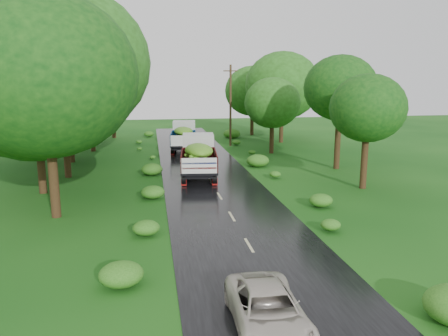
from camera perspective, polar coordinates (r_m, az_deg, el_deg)
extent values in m
plane|color=#0E3F0D|center=(18.72, 3.30, -10.09)|extent=(120.00, 120.00, 0.00)
cube|color=black|center=(23.34, 0.58, -5.61)|extent=(6.50, 80.00, 0.02)
cube|color=#BFB78C|center=(15.18, 6.76, -15.47)|extent=(0.12, 1.60, 0.00)
cube|color=#BFB78C|center=(18.71, 3.30, -10.03)|extent=(0.12, 1.60, 0.00)
cube|color=#BFB78C|center=(22.40, 1.03, -6.32)|extent=(0.12, 1.60, 0.00)
cube|color=#BFB78C|center=(26.18, -0.58, -3.67)|extent=(0.12, 1.60, 0.00)
cube|color=#BFB78C|center=(30.02, -1.76, -1.69)|extent=(0.12, 1.60, 0.00)
cube|color=#BFB78C|center=(33.89, -2.68, -0.16)|extent=(0.12, 1.60, 0.00)
cube|color=#BFB78C|center=(37.79, -3.41, 1.05)|extent=(0.12, 1.60, 0.00)
cube|color=#BFB78C|center=(41.71, -4.00, 2.04)|extent=(0.12, 1.60, 0.00)
cube|color=#BFB78C|center=(45.64, -4.49, 2.86)|extent=(0.12, 1.60, 0.00)
cube|color=#BFB78C|center=(49.59, -4.90, 3.54)|extent=(0.12, 1.60, 0.00)
cube|color=#BFB78C|center=(53.54, -5.25, 4.13)|extent=(0.12, 1.60, 0.00)
cube|color=#BFB78C|center=(57.50, -5.56, 4.63)|extent=(0.12, 1.60, 0.00)
cube|color=black|center=(31.15, -3.31, 0.02)|extent=(2.37, 6.04, 0.29)
cylinder|color=black|center=(33.28, -5.10, 0.47)|extent=(0.39, 1.07, 1.05)
cylinder|color=black|center=(33.30, -1.61, 0.52)|extent=(0.39, 1.07, 1.05)
cylinder|color=black|center=(29.87, -5.22, -0.81)|extent=(0.39, 1.07, 1.05)
cylinder|color=black|center=(29.89, -1.33, -0.76)|extent=(0.39, 1.07, 1.05)
cylinder|color=black|center=(28.83, -5.26, -1.27)|extent=(0.39, 1.07, 1.05)
cylinder|color=black|center=(28.85, -1.23, -1.21)|extent=(0.39, 1.07, 1.05)
cube|color=maroon|center=(28.53, -5.27, -1.88)|extent=(0.36, 0.08, 0.47)
cube|color=maroon|center=(28.55, -1.19, -1.82)|extent=(0.36, 0.08, 0.47)
cube|color=silver|center=(33.26, -3.38, 2.76)|extent=(2.49, 2.20, 1.99)
cube|color=black|center=(30.02, -3.29, 0.03)|extent=(2.83, 4.71, 0.17)
cube|color=#4B0D0E|center=(29.92, -5.53, 1.09)|extent=(0.52, 4.49, 0.99)
cube|color=#4B0D0E|center=(29.95, -1.08, 1.15)|extent=(0.52, 4.49, 0.99)
cube|color=#4B0D0E|center=(32.09, -3.35, 1.84)|extent=(2.41, 0.32, 0.99)
cube|color=silver|center=(27.74, -3.24, 0.30)|extent=(2.41, 0.32, 0.99)
ellipsoid|color=#448C19|center=(29.80, -3.31, 2.31)|extent=(2.38, 3.96, 1.05)
cube|color=black|center=(42.79, -5.27, 3.12)|extent=(2.31, 5.82, 0.28)
cylinder|color=black|center=(44.89, -6.44, 3.29)|extent=(0.38, 1.03, 1.01)
cylinder|color=black|center=(44.84, -3.95, 3.33)|extent=(0.38, 1.03, 1.01)
cylinder|color=black|center=(41.58, -6.66, 2.63)|extent=(0.38, 1.03, 1.01)
cylinder|color=black|center=(41.52, -3.96, 2.67)|extent=(0.38, 1.03, 1.01)
cylinder|color=black|center=(40.56, -6.73, 2.41)|extent=(0.38, 1.03, 1.01)
cylinder|color=black|center=(40.50, -3.97, 2.45)|extent=(0.38, 1.03, 1.01)
cube|color=maroon|center=(40.26, -6.75, 2.02)|extent=(0.34, 0.08, 0.45)
cube|color=maroon|center=(40.20, -3.97, 2.06)|extent=(0.34, 0.08, 0.45)
cube|color=silver|center=(44.90, -5.22, 4.93)|extent=(2.41, 2.13, 1.91)
cube|color=black|center=(41.71, -5.31, 3.21)|extent=(2.75, 4.55, 0.16)
cube|color=navy|center=(41.69, -6.87, 3.94)|extent=(0.52, 4.32, 0.96)
cube|color=navy|center=(41.62, -3.79, 3.99)|extent=(0.52, 4.32, 0.96)
cube|color=navy|center=(43.74, -5.25, 4.33)|extent=(2.31, 0.32, 0.96)
cube|color=silver|center=(39.53, -5.41, 3.56)|extent=(2.31, 0.32, 0.96)
ellipsoid|color=#448C19|center=(41.56, -5.34, 4.79)|extent=(2.31, 3.82, 1.01)
imported|color=beige|center=(12.77, 5.76, -18.03)|extent=(2.05, 4.27, 1.17)
cylinder|color=#382616|center=(45.49, 0.85, 8.11)|extent=(0.27, 0.27, 8.33)
cube|color=#382616|center=(45.41, 0.87, 12.57)|extent=(1.45, 0.40, 0.10)
cylinder|color=black|center=(23.11, -21.73, 3.58)|extent=(0.47, 0.47, 8.04)
ellipsoid|color=#0C3E0F|center=(22.93, -22.31, 11.15)|extent=(4.20, 4.20, 3.78)
cylinder|color=black|center=(28.48, -23.11, 4.59)|extent=(0.47, 0.47, 7.80)
ellipsoid|color=#0C3E0F|center=(28.33, -23.59, 10.55)|extent=(4.61, 4.61, 4.15)
cylinder|color=black|center=(32.59, -20.11, 5.45)|extent=(0.46, 0.46, 7.66)
ellipsoid|color=#0C3E0F|center=(32.44, -20.47, 10.57)|extent=(4.32, 4.32, 3.89)
cylinder|color=black|center=(38.57, -19.70, 7.57)|extent=(0.50, 0.50, 9.33)
ellipsoid|color=#0C3E0F|center=(38.53, -20.06, 12.83)|extent=(5.24, 5.24, 4.72)
cylinder|color=black|center=(43.95, -16.96, 6.87)|extent=(0.46, 0.46, 7.38)
ellipsoid|color=#0C3E0F|center=(43.84, -17.18, 10.52)|extent=(3.62, 3.62, 3.26)
cylinder|color=black|center=(49.59, -17.64, 7.67)|extent=(0.47, 0.47, 7.99)
ellipsoid|color=#0C3E0F|center=(49.50, -17.86, 11.17)|extent=(4.34, 4.34, 3.90)
cylinder|color=black|center=(53.50, -14.34, 8.03)|extent=(0.47, 0.47, 7.89)
ellipsoid|color=#0C3E0F|center=(53.42, -14.51, 11.24)|extent=(3.45, 3.45, 3.11)
cylinder|color=black|center=(28.94, 17.98, 3.08)|extent=(0.42, 0.42, 5.83)
ellipsoid|color=#204E13|center=(28.72, 18.26, 7.46)|extent=(3.07, 3.07, 2.77)
cylinder|color=black|center=(34.84, 14.73, 5.65)|extent=(0.45, 0.45, 7.08)
ellipsoid|color=#204E13|center=(34.68, 14.96, 10.08)|extent=(3.32, 3.32, 2.99)
cylinder|color=black|center=(41.25, 6.28, 5.63)|extent=(0.41, 0.41, 5.37)
ellipsoid|color=#204E13|center=(41.09, 6.34, 8.46)|extent=(3.23, 3.23, 2.91)
cylinder|color=black|center=(48.50, 7.55, 7.46)|extent=(0.45, 0.45, 7.03)
ellipsoid|color=#204E13|center=(48.39, 7.64, 10.62)|extent=(4.03, 4.03, 3.63)
cylinder|color=black|center=(54.81, 3.69, 7.55)|extent=(0.43, 0.43, 6.19)
ellipsoid|color=#204E13|center=(54.69, 3.72, 10.01)|extent=(3.69, 3.69, 3.32)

